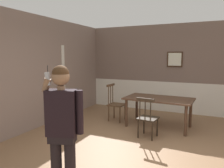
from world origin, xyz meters
The scene contains 7 objects.
ground_plane centered at (0.00, 0.00, 0.00)m, with size 8.06×8.06×0.00m, color #846042.
room_back_partition centered at (0.00, 3.67, 1.34)m, with size 5.88×0.17×2.79m.
room_left_partition centered at (-2.94, 0.01, 1.39)m, with size 0.13×7.33×2.79m.
dining_table centered at (-0.15, 1.96, 0.66)m, with size 1.69×0.99×0.75m.
chair_near_window centered at (-1.37, 2.02, 0.48)m, with size 0.44×0.44×1.02m.
chair_by_doorway centered at (-0.19, 1.12, 0.45)m, with size 0.44×0.44×0.91m.
person_figure centered at (-0.60, -1.29, 0.96)m, with size 0.50×0.30×1.68m.
Camera 1 is at (1.06, -3.38, 1.78)m, focal length 34.75 mm.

